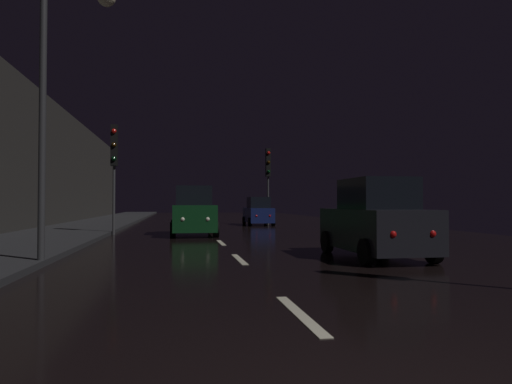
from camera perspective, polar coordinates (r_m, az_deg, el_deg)
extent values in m
cube|color=black|center=(27.43, -6.44, -4.43)|extent=(25.94, 84.00, 0.02)
cube|color=#28282B|center=(27.87, -20.51, -4.13)|extent=(4.40, 84.00, 0.15)
cube|color=#2D2B28|center=(25.20, -27.77, 4.18)|extent=(0.80, 63.00, 7.66)
cube|color=beige|center=(6.23, 5.47, -14.86)|extent=(0.16, 2.20, 0.01)
cube|color=beige|center=(11.98, -2.09, -8.34)|extent=(0.16, 2.20, 0.01)
cube|color=beige|center=(16.93, -4.36, -6.29)|extent=(0.16, 2.20, 0.01)
cylinder|color=#38383A|center=(22.11, -17.25, -0.98)|extent=(0.12, 0.12, 3.17)
cube|color=black|center=(22.27, -17.20, 5.56)|extent=(0.32, 0.35, 1.90)
sphere|color=red|center=(22.18, -17.23, 7.23)|extent=(0.22, 0.22, 0.22)
sphere|color=black|center=(22.10, -17.25, 5.61)|extent=(0.22, 0.22, 0.22)
sphere|color=black|center=(22.03, -17.26, 3.98)|extent=(0.22, 0.22, 0.22)
cylinder|color=#38383A|center=(31.03, 1.51, -1.06)|extent=(0.12, 0.12, 3.26)
cube|color=black|center=(31.15, 1.51, 3.69)|extent=(0.31, 0.34, 1.90)
sphere|color=red|center=(31.04, 1.57, 4.88)|extent=(0.22, 0.22, 0.22)
sphere|color=black|center=(30.98, 1.58, 3.72)|extent=(0.22, 0.22, 0.22)
sphere|color=black|center=(30.93, 1.58, 2.55)|extent=(0.22, 0.22, 0.22)
cylinder|color=#2D2D30|center=(11.80, -25.01, 7.51)|extent=(0.16, 0.16, 6.51)
cube|color=#0F3819|center=(21.08, -7.78, -3.16)|extent=(1.85, 4.32, 1.13)
cube|color=black|center=(21.23, -7.79, -0.46)|extent=(1.57, 2.16, 0.86)
cylinder|color=black|center=(19.65, -4.98, -4.67)|extent=(0.23, 0.66, 0.66)
cylinder|color=black|center=(19.58, -10.30, -4.66)|extent=(0.23, 0.66, 0.66)
cylinder|color=black|center=(22.66, -5.62, -4.23)|extent=(0.23, 0.66, 0.66)
cylinder|color=black|center=(22.60, -10.22, -4.22)|extent=(0.23, 0.66, 0.66)
sphere|color=white|center=(19.00, -6.03, -3.37)|extent=(0.19, 0.19, 0.19)
sphere|color=white|center=(18.96, -9.10, -3.36)|extent=(0.19, 0.19, 0.19)
sphere|color=red|center=(23.22, -6.70, -3.00)|extent=(0.19, 0.19, 0.19)
sphere|color=red|center=(23.19, -9.22, -3.00)|extent=(0.19, 0.19, 0.19)
cube|color=black|center=(12.82, 14.54, -4.47)|extent=(1.76, 4.11, 1.08)
cube|color=black|center=(12.67, 14.78, -0.22)|extent=(1.50, 2.05, 0.82)
cylinder|color=black|center=(13.87, 8.82, -6.10)|extent=(0.22, 0.63, 0.63)
cylinder|color=black|center=(14.51, 15.32, -5.86)|extent=(0.22, 0.63, 0.63)
cylinder|color=black|center=(11.19, 13.54, -7.21)|extent=(0.22, 0.63, 0.63)
cylinder|color=black|center=(11.98, 21.20, -6.77)|extent=(0.22, 0.63, 0.63)
sphere|color=slate|center=(14.50, 9.51, -4.13)|extent=(0.18, 0.18, 0.18)
sphere|color=slate|center=(14.85, 13.04, -4.05)|extent=(0.18, 0.18, 0.18)
sphere|color=red|center=(10.79, 16.60, -5.05)|extent=(0.18, 0.18, 0.18)
sphere|color=red|center=(11.25, 21.03, -4.86)|extent=(0.18, 0.18, 0.18)
cube|color=#141E51|center=(30.25, 0.27, -2.89)|extent=(1.53, 3.58, 0.94)
cube|color=black|center=(30.11, 0.31, -1.32)|extent=(1.30, 1.79, 0.72)
cylinder|color=black|center=(31.38, -1.49, -3.54)|extent=(0.19, 0.55, 0.55)
cylinder|color=black|center=(31.63, 1.21, -3.52)|extent=(0.19, 0.55, 0.55)
cylinder|color=black|center=(28.90, -0.77, -3.73)|extent=(0.19, 0.55, 0.55)
cylinder|color=black|center=(29.18, 2.15, -3.70)|extent=(0.19, 0.55, 0.55)
sphere|color=slate|center=(31.91, -1.03, -2.81)|extent=(0.15, 0.15, 0.15)
sphere|color=slate|center=(32.05, 0.46, -2.80)|extent=(0.15, 0.15, 0.15)
sphere|color=red|center=(28.45, 0.04, -2.98)|extent=(0.15, 0.15, 0.15)
sphere|color=red|center=(28.61, 1.71, -2.97)|extent=(0.15, 0.15, 0.15)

